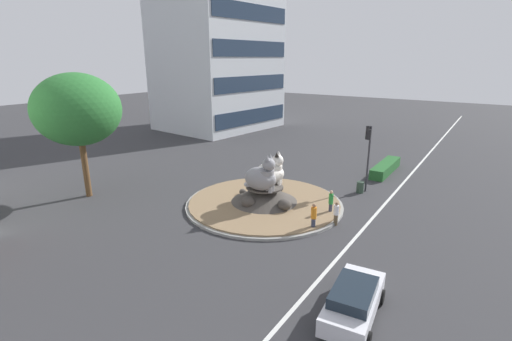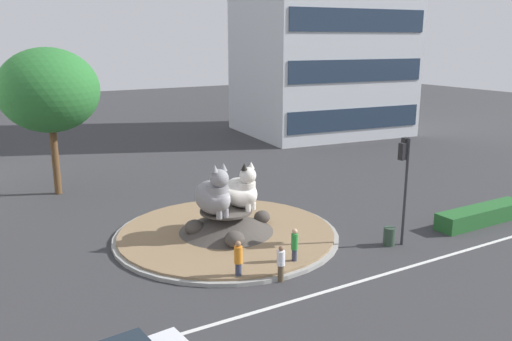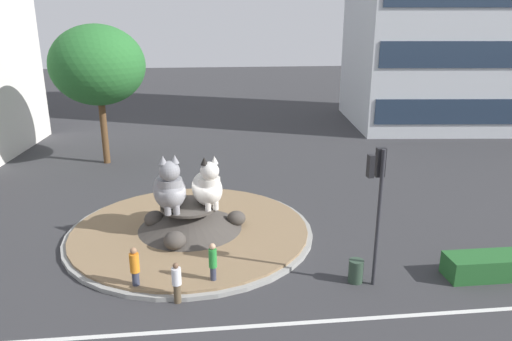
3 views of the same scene
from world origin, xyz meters
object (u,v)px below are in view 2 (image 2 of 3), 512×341
object	(u,v)px
traffic_light_mast	(404,168)
cat_statue_grey	(214,195)
litter_bin	(389,236)
broadleaf_tree_behind_island	(49,91)
pedestrian_green_shirt	(295,246)
pedestrian_white_shirt	(281,263)
pedestrian_orange_shirt	(238,260)
cat_statue_white	(242,191)

from	to	relation	value
traffic_light_mast	cat_statue_grey	bearing A→B (deg)	54.71
cat_statue_grey	traffic_light_mast	world-z (taller)	traffic_light_mast
cat_statue_grey	litter_bin	bearing A→B (deg)	48.06
broadleaf_tree_behind_island	pedestrian_green_shirt	xyz separation A→B (m)	(6.95, -16.96, -5.68)
traffic_light_mast	pedestrian_white_shirt	bearing A→B (deg)	90.74
pedestrian_white_shirt	traffic_light_mast	bearing A→B (deg)	93.95
pedestrian_white_shirt	pedestrian_green_shirt	bearing A→B (deg)	125.15
cat_statue_grey	pedestrian_orange_shirt	world-z (taller)	cat_statue_grey
cat_statue_white	litter_bin	bearing A→B (deg)	33.72
cat_statue_white	pedestrian_orange_shirt	world-z (taller)	cat_statue_white
traffic_light_mast	pedestrian_orange_shirt	world-z (taller)	traffic_light_mast
pedestrian_white_shirt	cat_statue_white	bearing A→B (deg)	167.83
pedestrian_orange_shirt	litter_bin	size ratio (longest dim) A/B	1.99
traffic_light_mast	pedestrian_orange_shirt	distance (m)	9.19
cat_statue_white	pedestrian_green_shirt	xyz separation A→B (m)	(0.08, -4.65, -1.36)
pedestrian_green_shirt	cat_statue_grey	bearing A→B (deg)	-154.32
traffic_light_mast	broadleaf_tree_behind_island	bearing A→B (deg)	33.33
cat_statue_white	traffic_light_mast	xyz separation A→B (m)	(5.98, -5.07, 1.53)
pedestrian_orange_shirt	pedestrian_white_shirt	size ratio (longest dim) A/B	1.15
pedestrian_green_shirt	litter_bin	world-z (taller)	pedestrian_green_shirt
broadleaf_tree_behind_island	cat_statue_grey	bearing A→B (deg)	-67.55
cat_statue_white	pedestrian_green_shirt	distance (m)	4.85
broadleaf_tree_behind_island	pedestrian_green_shirt	distance (m)	19.19
cat_statue_grey	litter_bin	world-z (taller)	cat_statue_grey
cat_statue_white	litter_bin	xyz separation A→B (m)	(5.46, -4.90, -1.87)
broadleaf_tree_behind_island	litter_bin	world-z (taller)	broadleaf_tree_behind_island
traffic_light_mast	pedestrian_white_shirt	world-z (taller)	traffic_light_mast
broadleaf_tree_behind_island	litter_bin	size ratio (longest dim) A/B	10.31
traffic_light_mast	pedestrian_white_shirt	distance (m)	7.81
pedestrian_green_shirt	litter_bin	bearing A→B (deg)	91.29
cat_statue_grey	pedestrian_green_shirt	world-z (taller)	cat_statue_grey
pedestrian_orange_shirt	litter_bin	distance (m)	8.21
cat_statue_white	pedestrian_orange_shirt	distance (m)	5.61
cat_statue_grey	pedestrian_orange_shirt	distance (m)	4.80
pedestrian_green_shirt	pedestrian_white_shirt	size ratio (longest dim) A/B	1.14
pedestrian_green_shirt	litter_bin	xyz separation A→B (m)	(5.38, -0.25, -0.51)
pedestrian_orange_shirt	pedestrian_white_shirt	bearing A→B (deg)	-51.74
broadleaf_tree_behind_island	pedestrian_white_shirt	distance (m)	19.62
pedestrian_orange_shirt	broadleaf_tree_behind_island	bearing A→B (deg)	80.94
traffic_light_mast	pedestrian_orange_shirt	xyz separation A→B (m)	(-8.71, 0.36, -2.89)
cat_statue_grey	pedestrian_orange_shirt	xyz separation A→B (m)	(-1.06, -4.45, -1.44)
pedestrian_orange_shirt	cat_statue_grey	bearing A→B (deg)	53.94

